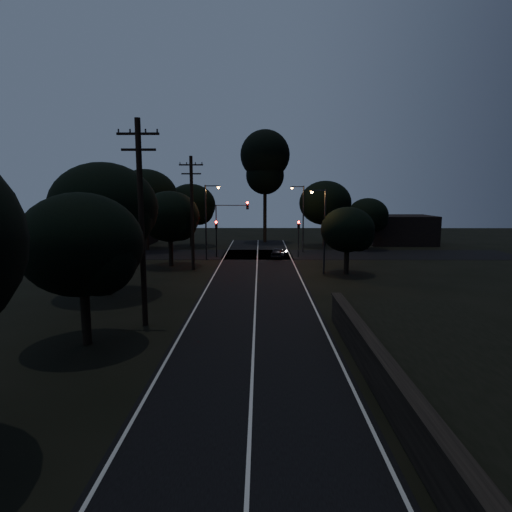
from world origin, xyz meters
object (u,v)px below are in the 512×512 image
object	(u,v)px
tall_pine	(265,162)
signal_right	(299,232)
streetlight_c	(323,225)
utility_pole_mid	(141,220)
car	(278,253)
signal_mast	(231,219)
signal_left	(216,232)
streetlight_b	(302,214)
utility_pole_far	(192,211)
streetlight_a	(208,217)

from	to	relation	value
tall_pine	signal_right	bearing A→B (deg)	-76.51
signal_right	tall_pine	bearing A→B (deg)	103.49
streetlight_c	tall_pine	bearing A→B (deg)	100.93
utility_pole_mid	signal_right	size ratio (longest dim) A/B	2.68
car	signal_mast	bearing A→B (deg)	6.13
signal_left	signal_right	size ratio (longest dim) A/B	1.00
utility_pole_mid	streetlight_c	xyz separation A→B (m)	(11.83, 15.00, -1.39)
utility_pole_mid	streetlight_c	world-z (taller)	utility_pole_mid
tall_pine	signal_right	size ratio (longest dim) A/B	3.93
streetlight_b	streetlight_c	size ratio (longest dim) A/B	1.07
signal_right	streetlight_c	distance (m)	10.18
signal_right	streetlight_b	bearing A→B (deg)	80.00
tall_pine	signal_left	distance (m)	18.27
utility_pole_far	car	size ratio (longest dim) A/B	3.13
signal_left	signal_mast	size ratio (longest dim) A/B	0.66
utility_pole_far	signal_left	distance (m)	8.53
streetlight_a	streetlight_c	world-z (taller)	streetlight_a
car	signal_right	bearing A→B (deg)	-151.84
utility_pole_mid	signal_left	world-z (taller)	utility_pole_mid
tall_pine	signal_right	xyz separation A→B (m)	(3.60, -15.01, -8.77)
utility_pole_far	signal_left	xyz separation A→B (m)	(1.40, 7.99, -2.65)
streetlight_a	streetlight_b	world-z (taller)	same
tall_pine	streetlight_a	distance (m)	19.43
car	utility_pole_mid	bearing A→B (deg)	83.94
tall_pine	signal_mast	distance (m)	17.13
tall_pine	car	bearing A→B (deg)	-85.07
tall_pine	streetlight_b	world-z (taller)	tall_pine
tall_pine	streetlight_c	bearing A→B (deg)	-79.07
signal_mast	signal_left	bearing A→B (deg)	-179.87
signal_left	streetlight_b	size ratio (longest dim) A/B	0.51
signal_right	signal_mast	world-z (taller)	signal_mast
streetlight_b	car	distance (m)	6.83
tall_pine	signal_left	world-z (taller)	tall_pine
utility_pole_mid	signal_left	bearing A→B (deg)	86.79
utility_pole_far	signal_mast	distance (m)	8.64
signal_right	streetlight_b	xyz separation A→B (m)	(0.71, 4.01, 1.80)
utility_pole_mid	streetlight_b	bearing A→B (deg)	68.70
signal_mast	utility_pole_mid	bearing A→B (deg)	-97.04
utility_pole_far	tall_pine	xyz separation A→B (m)	(7.00, 23.00, 6.12)
signal_left	car	distance (m)	7.33
utility_pole_far	car	distance (m)	12.17
signal_right	streetlight_c	size ratio (longest dim) A/B	0.55
streetlight_b	car	bearing A→B (deg)	-122.60
car	tall_pine	bearing A→B (deg)	-72.22
utility_pole_far	streetlight_a	size ratio (longest dim) A/B	1.31
tall_pine	signal_mast	size ratio (longest dim) A/B	2.58
utility_pole_far	streetlight_b	xyz separation A→B (m)	(11.31, 12.00, -0.85)
streetlight_a	car	world-z (taller)	streetlight_a
car	streetlight_a	bearing A→B (deg)	23.01
streetlight_a	signal_right	bearing A→B (deg)	11.34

